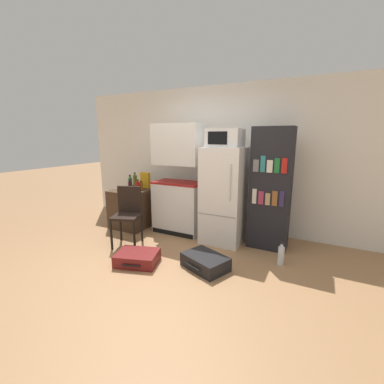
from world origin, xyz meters
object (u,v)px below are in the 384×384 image
Objects in this scene: water_bottle_front at (281,255)px; chair at (128,210)px; cereal_box at (145,180)px; refrigerator at (224,196)px; suitcase_large_flat at (137,258)px; microwave at (225,138)px; bottle_ketchup_red at (138,186)px; suitcase_small_flat at (205,262)px; side_table at (134,208)px; bottle_amber_beer at (141,186)px; kitchen_hutch at (178,183)px; bowl at (120,189)px; bottle_green_tall at (130,183)px; bottle_wine_dark at (130,186)px; bookshelf at (271,189)px; bottle_olive_oil at (135,180)px.

chair is at bearing -170.67° from water_bottle_front.
cereal_box is 0.94× the size of water_bottle_front.
refrigerator reaches higher than suitcase_large_flat.
suitcase_large_flat is (-0.76, -1.27, -1.60)m from microwave.
bottle_ketchup_red is 0.76m from chair.
microwave is 1.88m from water_bottle_front.
bottle_ketchup_red reaches higher than suitcase_small_flat.
bottle_amber_beer is (0.16, 0.06, 0.43)m from side_table.
bowl is at bearing -165.31° from kitchen_hutch.
side_table is 0.46m from bottle_amber_beer.
kitchen_hutch reaches higher than bottle_green_tall.
microwave is at bearing 119.31° from suitcase_small_flat.
water_bottle_front is at bearing -13.80° from kitchen_hutch.
water_bottle_front is (2.63, -0.38, -0.66)m from bottle_amber_beer.
bottle_wine_dark reaches higher than suitcase_small_flat.
bottle_wine_dark is at bearing -170.02° from bookshelf.
water_bottle_front is (2.61, -0.27, -0.67)m from bottle_ketchup_red.
bottle_amber_beer is (-0.77, -0.08, -0.10)m from kitchen_hutch.
bottle_ketchup_red is (-1.63, -0.13, -0.87)m from microwave.
bookshelf is at bearing -1.19° from cereal_box.
bottle_olive_oil reaches higher than bowl.
kitchen_hutch is at bearing 14.69° from bowl.
bottle_amber_beer is at bearing -179.35° from microwave.
microwave is at bearing -3.79° from kitchen_hutch.
water_bottle_front is (2.79, -0.32, -0.23)m from side_table.
bookshelf is at bearing 9.53° from refrigerator.
bookshelf is 2.85× the size of suitcase_large_flat.
water_bottle_front is at bearing -10.94° from chair.
cereal_box reaches higher than side_table.
side_table is 2.82m from water_bottle_front.
bookshelf reaches higher than bottle_amber_beer.
bowl is (-0.30, 0.07, -0.09)m from bottle_wine_dark.
kitchen_hutch is 11.41× the size of bottle_amber_beer.
suitcase_small_flat is (1.92, -0.89, -0.27)m from side_table.
microwave is 2.46× the size of bottle_ketchup_red.
bottle_amber_beer is 0.45m from bottle_olive_oil.
side_table is 2.34× the size of water_bottle_front.
bookshelf is at bearing 9.98° from bottle_wine_dark.
bottle_ketchup_red is (0.17, -0.05, 0.45)m from side_table.
kitchen_hutch reaches higher than refrigerator.
refrigerator is at bearing 73.29° from microwave.
bookshelf reaches higher than water_bottle_front.
cereal_box is (-1.68, 0.17, -0.81)m from microwave.
water_bottle_front is (0.28, -0.52, -0.79)m from bookshelf.
side_table is 0.48m from bottle_ketchup_red.
cereal_box is 0.32× the size of chair.
bottle_wine_dark is (-0.02, -0.28, 0.04)m from bottle_amber_beer.
kitchen_hutch reaches higher than cereal_box.
suitcase_small_flat is (1.76, -0.94, -0.70)m from bottle_amber_beer.
side_table is 2.57m from bookshelf.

